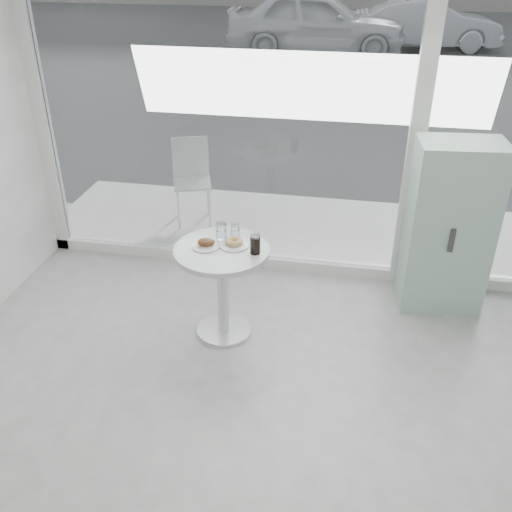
% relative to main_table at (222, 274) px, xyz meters
% --- Properties ---
extents(room_shell, '(6.00, 6.00, 6.00)m').
position_rel_main_table_xyz_m(room_shell, '(0.50, -2.46, 1.36)').
color(room_shell, silver).
rests_on(room_shell, ground).
extents(storefront, '(5.00, 0.14, 3.00)m').
position_rel_main_table_xyz_m(storefront, '(0.57, 1.10, 1.16)').
color(storefront, white).
rests_on(storefront, ground).
extents(main_table, '(0.72, 0.72, 0.77)m').
position_rel_main_table_xyz_m(main_table, '(0.00, 0.00, 0.00)').
color(main_table, silver).
rests_on(main_table, ground).
extents(patio_deck, '(5.60, 1.60, 0.05)m').
position_rel_main_table_xyz_m(patio_deck, '(0.50, 1.90, -0.53)').
color(patio_deck, beige).
rests_on(patio_deck, ground).
extents(street, '(40.00, 24.00, 0.00)m').
position_rel_main_table_xyz_m(street, '(0.50, 14.10, -0.55)').
color(street, '#353535').
rests_on(street, ground).
extents(mint_cabinet, '(0.70, 0.50, 1.44)m').
position_rel_main_table_xyz_m(mint_cabinet, '(1.72, 0.78, 0.17)').
color(mint_cabinet, '#8AB09C').
rests_on(mint_cabinet, ground).
extents(patio_chair, '(0.49, 0.49, 0.89)m').
position_rel_main_table_xyz_m(patio_chair, '(-0.79, 1.89, 0.01)').
color(patio_chair, silver).
rests_on(patio_chair, patio_deck).
extents(car_white, '(4.63, 2.05, 1.55)m').
position_rel_main_table_xyz_m(car_white, '(-0.43, 12.02, 0.22)').
color(car_white, silver).
rests_on(car_white, street).
extents(car_silver, '(4.02, 1.82, 1.28)m').
position_rel_main_table_xyz_m(car_silver, '(2.35, 13.23, 0.09)').
color(car_silver, '#ABAEB2').
rests_on(car_silver, street).
extents(plate_fritter, '(0.21, 0.21, 0.07)m').
position_rel_main_table_xyz_m(plate_fritter, '(-0.12, 0.00, 0.25)').
color(plate_fritter, silver).
rests_on(plate_fritter, main_table).
extents(plate_donut, '(0.23, 0.23, 0.06)m').
position_rel_main_table_xyz_m(plate_donut, '(0.08, 0.07, 0.24)').
color(plate_donut, silver).
rests_on(plate_donut, main_table).
extents(water_tumbler_a, '(0.08, 0.08, 0.13)m').
position_rel_main_table_xyz_m(water_tumbler_a, '(-0.03, 0.15, 0.28)').
color(water_tumbler_a, white).
rests_on(water_tumbler_a, main_table).
extents(water_tumbler_b, '(0.08, 0.08, 0.12)m').
position_rel_main_table_xyz_m(water_tumbler_b, '(0.07, 0.18, 0.27)').
color(water_tumbler_b, white).
rests_on(water_tumbler_b, main_table).
extents(cola_glass, '(0.08, 0.08, 0.15)m').
position_rel_main_table_xyz_m(cola_glass, '(0.26, -0.02, 0.29)').
color(cola_glass, white).
rests_on(cola_glass, main_table).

